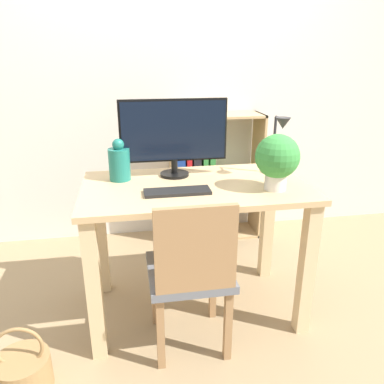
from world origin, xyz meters
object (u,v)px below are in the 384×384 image
monitor (174,133)px  desk_lamp (278,140)px  bookshelf (201,184)px  basket (23,372)px  potted_plant (277,159)px  vase (119,163)px  keyboard (177,192)px  chair (191,271)px

monitor → desk_lamp: monitor is taller
bookshelf → basket: 1.78m
potted_plant → vase: bearing=159.1°
keyboard → desk_lamp: desk_lamp is taller
monitor → keyboard: bearing=-94.8°
monitor → potted_plant: monitor is taller
vase → chair: 0.70m
vase → chair: size_ratio=0.27×
monitor → keyboard: 0.37m
bookshelf → keyboard: bearing=-107.5°
keyboard → chair: bearing=-80.5°
potted_plant → chair: size_ratio=0.34×
bookshelf → basket: bearing=-128.1°
keyboard → vase: (-0.28, 0.26, 0.09)m
chair → basket: (-0.78, -0.12, -0.36)m
basket → chair: bearing=8.7°
vase → desk_lamp: (0.87, -0.07, 0.10)m
basket → potted_plant: bearing=13.2°
monitor → desk_lamp: (0.56, -0.10, -0.04)m
vase → monitor: bearing=5.1°
chair → desk_lamp: bearing=26.2°
chair → bookshelf: bearing=67.4°
vase → potted_plant: size_ratio=0.81×
potted_plant → monitor: bearing=145.7°
monitor → basket: monitor is taller
desk_lamp → basket: bearing=-158.9°
bookshelf → monitor: bearing=-112.0°
keyboard → monitor: bearing=85.2°
keyboard → potted_plant: (0.49, -0.03, 0.15)m
potted_plant → bookshelf: size_ratio=0.28×
monitor → basket: bearing=-141.5°
keyboard → vase: 0.39m
vase → basket: 1.08m
monitor → bookshelf: bearing=68.0°
bookshelf → basket: size_ratio=3.00×
chair → bookshelf: size_ratio=0.83×
vase → desk_lamp: 0.87m
basket → vase: bearing=51.4°
chair → keyboard: bearing=90.3°
desk_lamp → bookshelf: bearing=106.7°
keyboard → vase: bearing=136.4°
keyboard → bookshelf: bearing=72.5°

